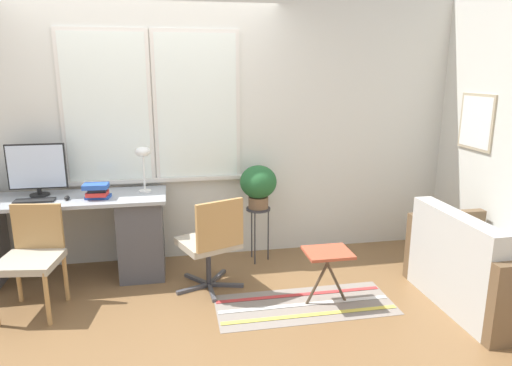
{
  "coord_description": "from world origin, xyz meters",
  "views": [
    {
      "loc": [
        0.19,
        -3.86,
        1.88
      ],
      "look_at": [
        0.95,
        0.15,
        0.87
      ],
      "focal_mm": 32.0,
      "sensor_mm": 36.0,
      "label": 1
    }
  ],
  "objects": [
    {
      "name": "wall_back_with_window",
      "position": [
        0.0,
        0.67,
        1.36
      ],
      "size": [
        9.0,
        0.12,
        2.7
      ],
      "color": "silver",
      "rests_on": "ground_plane"
    },
    {
      "name": "ground_plane",
      "position": [
        0.0,
        0.0,
        0.0
      ],
      "size": [
        14.0,
        14.0,
        0.0
      ],
      "primitive_type": "plane",
      "color": "brown"
    },
    {
      "name": "potted_plant",
      "position": [
        1.01,
        0.38,
        0.8
      ],
      "size": [
        0.36,
        0.36,
        0.43
      ],
      "color": "brown",
      "rests_on": "plant_stand"
    },
    {
      "name": "desk_chair_wooden",
      "position": [
        -0.93,
        -0.24,
        0.46
      ],
      "size": [
        0.49,
        0.5,
        0.84
      ],
      "rotation": [
        0.0,
        0.0,
        -0.14
      ],
      "color": "#B2844C",
      "rests_on": "ground_plane"
    },
    {
      "name": "folding_stool",
      "position": [
        1.4,
        -0.58,
        0.41
      ],
      "size": [
        0.37,
        0.31,
        0.47
      ],
      "color": "#B24C33",
      "rests_on": "ground_plane"
    },
    {
      "name": "book_stack",
      "position": [
        -0.47,
        0.21,
        0.85
      ],
      "size": [
        0.23,
        0.18,
        0.14
      ],
      "color": "#2851B2",
      "rests_on": "desk"
    },
    {
      "name": "office_chair_swivel",
      "position": [
        0.5,
        -0.16,
        0.44
      ],
      "size": [
        0.6,
        0.6,
        0.85
      ],
      "rotation": [
        0.0,
        0.0,
        3.52
      ],
      "color": "#47474C",
      "rests_on": "ground_plane"
    },
    {
      "name": "mouse",
      "position": [
        -0.72,
        0.21,
        0.8
      ],
      "size": [
        0.04,
        0.07,
        0.04
      ],
      "color": "black",
      "rests_on": "desk"
    },
    {
      "name": "couch_loveseat",
      "position": [
        2.61,
        -0.83,
        0.28
      ],
      "size": [
        0.74,
        1.21,
        0.79
      ],
      "rotation": [
        0.0,
        0.0,
        1.57
      ],
      "color": "beige",
      "rests_on": "ground_plane"
    },
    {
      "name": "floor_rug_striped",
      "position": [
        1.22,
        -0.59,
        0.0
      ],
      "size": [
        1.46,
        0.59,
        0.01
      ],
      "color": "gray",
      "rests_on": "ground_plane"
    },
    {
      "name": "desk_lamp",
      "position": [
        -0.07,
        0.38,
        1.12
      ],
      "size": [
        0.14,
        0.14,
        0.42
      ],
      "color": "white",
      "rests_on": "desk"
    },
    {
      "name": "desk",
      "position": [
        -0.83,
        0.29,
        0.42
      ],
      "size": [
        1.91,
        0.59,
        0.78
      ],
      "color": "#9EA3A8",
      "rests_on": "ground_plane"
    },
    {
      "name": "wall_right_with_picture",
      "position": [
        3.11,
        0.0,
        1.35
      ],
      "size": [
        0.08,
        9.0,
        2.7
      ],
      "color": "silver",
      "rests_on": "ground_plane"
    },
    {
      "name": "monitor",
      "position": [
        -0.99,
        0.4,
        1.03
      ],
      "size": [
        0.5,
        0.17,
        0.47
      ],
      "color": "black",
      "rests_on": "desk"
    },
    {
      "name": "plant_stand",
      "position": [
        1.01,
        0.38,
        0.49
      ],
      "size": [
        0.24,
        0.24,
        0.56
      ],
      "color": "#333338",
      "rests_on": "ground_plane"
    },
    {
      "name": "keyboard",
      "position": [
        -0.99,
        0.21,
        0.79
      ],
      "size": [
        0.33,
        0.12,
        0.02
      ],
      "color": "black",
      "rests_on": "desk"
    }
  ]
}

